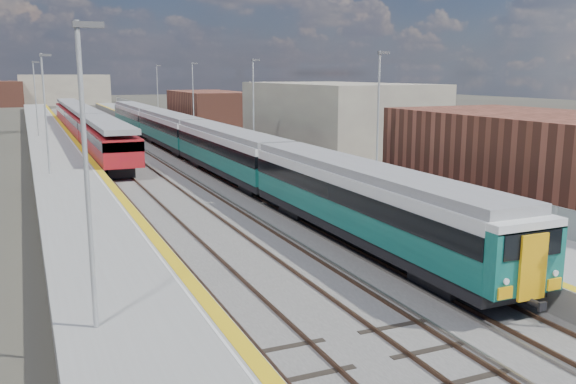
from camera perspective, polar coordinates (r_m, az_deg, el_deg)
ground at (r=58.77m, az=-11.99°, el=3.65°), size 320.00×320.00×0.00m
ballast_bed at (r=60.82m, az=-14.55°, el=3.81°), size 10.50×155.00×0.06m
tracks at (r=62.54m, az=-14.25°, el=4.09°), size 8.96×160.00×0.17m
platform_right at (r=62.34m, az=-7.70°, el=4.70°), size 4.70×155.00×8.52m
platform_left at (r=60.09m, az=-20.99°, el=3.82°), size 4.30×155.00×8.52m
green_train at (r=51.59m, az=-8.75°, el=5.08°), size 2.66×74.30×2.93m
red_train at (r=69.95m, az=-18.56°, el=6.17°), size 2.77×56.21×3.50m
tree_d at (r=75.24m, az=2.23°, el=8.19°), size 4.20×4.20×5.70m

